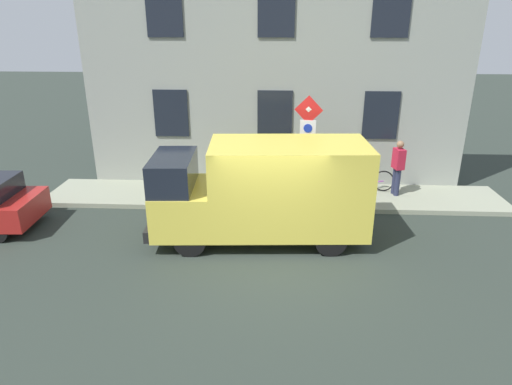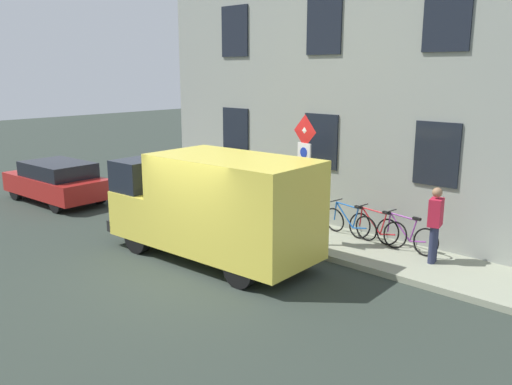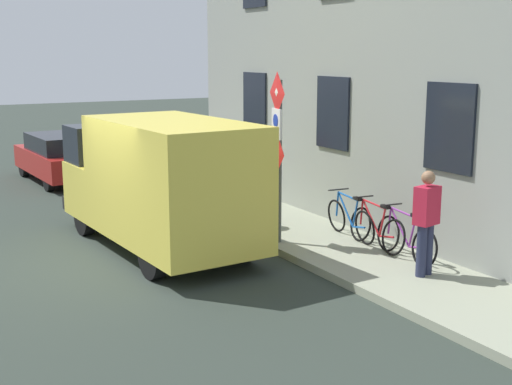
% 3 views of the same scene
% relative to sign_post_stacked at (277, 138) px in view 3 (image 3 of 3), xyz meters
% --- Properties ---
extents(ground_plane, '(80.00, 80.00, 0.00)m').
position_rel_sign_post_stacked_xyz_m(ground_plane, '(-2.99, 0.94, -2.13)').
color(ground_plane, '#2B342E').
extents(sidewalk_slab, '(2.15, 14.11, 0.14)m').
position_rel_sign_post_stacked_xyz_m(sidewalk_slab, '(0.87, 0.94, -2.06)').
color(sidewalk_slab, gray).
rests_on(sidewalk_slab, ground_plane).
extents(building_facade, '(0.75, 12.11, 7.65)m').
position_rel_sign_post_stacked_xyz_m(building_facade, '(2.30, 0.94, 1.69)').
color(building_facade, gray).
rests_on(building_facade, ground_plane).
extents(sign_post_stacked, '(0.19, 0.55, 3.09)m').
position_rel_sign_post_stacked_xyz_m(sign_post_stacked, '(0.00, 0.00, 0.00)').
color(sign_post_stacked, '#474C47').
rests_on(sign_post_stacked, sidewalk_slab).
extents(delivery_van, '(2.31, 5.44, 2.50)m').
position_rel_sign_post_stacked_xyz_m(delivery_van, '(-1.90, 1.14, -0.80)').
color(delivery_van, '#E5D049').
rests_on(delivery_van, ground_plane).
extents(parked_hatchback, '(1.95, 4.08, 1.38)m').
position_rel_sign_post_stacked_xyz_m(parked_hatchback, '(-1.75, 9.11, -1.40)').
color(parked_hatchback, '#A61F1B').
rests_on(parked_hatchback, ground_plane).
extents(bicycle_purple, '(0.46, 1.72, 0.89)m').
position_rel_sign_post_stacked_xyz_m(bicycle_purple, '(1.40, -2.02, -1.62)').
color(bicycle_purple, black).
rests_on(bicycle_purple, sidewalk_slab).
extents(bicycle_red, '(0.46, 1.72, 0.89)m').
position_rel_sign_post_stacked_xyz_m(bicycle_red, '(1.40, -1.23, -1.62)').
color(bicycle_red, black).
rests_on(bicycle_red, sidewalk_slab).
extents(bicycle_blue, '(0.46, 1.71, 0.89)m').
position_rel_sign_post_stacked_xyz_m(bicycle_blue, '(1.40, -0.43, -1.62)').
color(bicycle_blue, black).
rests_on(bicycle_blue, sidewalk_slab).
extents(pedestrian, '(0.45, 0.34, 1.72)m').
position_rel_sign_post_stacked_xyz_m(pedestrian, '(1.06, -2.86, -1.06)').
color(pedestrian, '#262B47').
rests_on(pedestrian, sidewalk_slab).
extents(litter_bin, '(0.44, 0.44, 0.90)m').
position_rel_sign_post_stacked_xyz_m(litter_bin, '(0.15, 1.35, -1.54)').
color(litter_bin, '#2D5133').
rests_on(litter_bin, sidewalk_slab).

